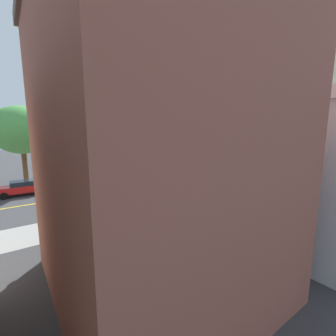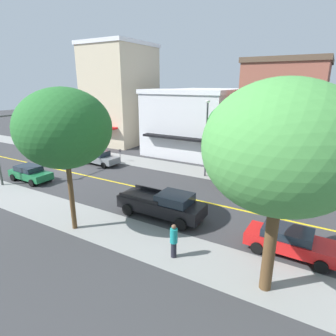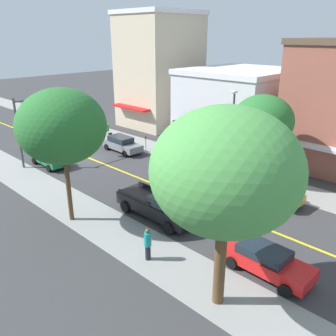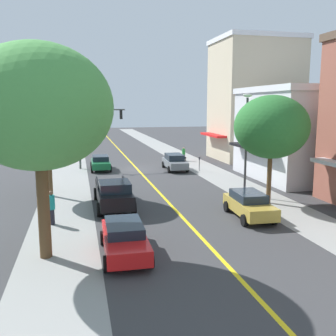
{
  "view_description": "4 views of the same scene",
  "coord_description": "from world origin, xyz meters",
  "px_view_note": "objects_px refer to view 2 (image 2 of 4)",
  "views": [
    {
      "loc": [
        -22.01,
        22.68,
        6.2
      ],
      "look_at": [
        -2.42,
        8.72,
        2.27
      ],
      "focal_mm": 24.4,
      "sensor_mm": 36.0,
      "label": 1
    },
    {
      "loc": [
        18.01,
        22.54,
        8.59
      ],
      "look_at": [
        -0.22,
        11.92,
        2.11
      ],
      "focal_mm": 29.73,
      "sensor_mm": 36.0,
      "label": 2
    },
    {
      "loc": [
        17.81,
        28.3,
        11.23
      ],
      "look_at": [
        0.58,
        11.67,
        2.09
      ],
      "focal_mm": 37.61,
      "sensor_mm": 36.0,
      "label": 3
    },
    {
      "loc": [
        5.64,
        37.19,
        6.38
      ],
      "look_at": [
        -0.96,
        9.27,
        1.59
      ],
      "focal_mm": 40.68,
      "sensor_mm": 36.0,
      "label": 4
    }
  ],
  "objects_px": {
    "street_tree_right_corner": "(282,148)",
    "green_sedan_right_curb": "(30,173)",
    "traffic_light_mast": "(10,135)",
    "fire_hydrant": "(81,151)",
    "black_pickup_truck": "(163,204)",
    "grey_sedan_left_curb": "(99,157)",
    "parking_meter": "(120,153)",
    "red_sedan_right_curb": "(290,241)",
    "pedestrian_teal_shirt": "(174,240)",
    "gold_sedan_left_curb": "(252,184)",
    "street_lamp": "(207,131)",
    "pedestrian_green_shirt": "(79,147)",
    "street_tree_left_far": "(233,125)",
    "small_dog": "(82,151)",
    "street_tree_left_near": "(64,129)"
  },
  "relations": [
    {
      "from": "traffic_light_mast",
      "to": "red_sedan_right_curb",
      "type": "relative_size",
      "value": 1.37
    },
    {
      "from": "small_dog",
      "to": "green_sedan_right_curb",
      "type": "bearing_deg",
      "value": -2.23
    },
    {
      "from": "fire_hydrant",
      "to": "street_lamp",
      "type": "relative_size",
      "value": 0.12
    },
    {
      "from": "parking_meter",
      "to": "pedestrian_teal_shirt",
      "type": "bearing_deg",
      "value": 47.68
    },
    {
      "from": "pedestrian_green_shirt",
      "to": "pedestrian_teal_shirt",
      "type": "bearing_deg",
      "value": 102.44
    },
    {
      "from": "street_lamp",
      "to": "grey_sedan_left_curb",
      "type": "relative_size",
      "value": 1.51
    },
    {
      "from": "street_tree_right_corner",
      "to": "parking_meter",
      "type": "relative_size",
      "value": 6.39
    },
    {
      "from": "street_tree_right_corner",
      "to": "black_pickup_truck",
      "type": "bearing_deg",
      "value": -115.69
    },
    {
      "from": "grey_sedan_left_curb",
      "to": "pedestrian_green_shirt",
      "type": "xyz_separation_m",
      "value": [
        -2.51,
        -5.69,
        0.02
      ]
    },
    {
      "from": "grey_sedan_left_curb",
      "to": "pedestrian_teal_shirt",
      "type": "xyz_separation_m",
      "value": [
        10.75,
        15.41,
        0.17
      ]
    },
    {
      "from": "pedestrian_teal_shirt",
      "to": "small_dog",
      "type": "xyz_separation_m",
      "value": [
        -13.08,
        -20.43,
        -0.57
      ]
    },
    {
      "from": "pedestrian_teal_shirt",
      "to": "small_dog",
      "type": "bearing_deg",
      "value": -33.27
    },
    {
      "from": "red_sedan_right_curb",
      "to": "traffic_light_mast",
      "type": "bearing_deg",
      "value": -178.22
    },
    {
      "from": "street_tree_left_near",
      "to": "parking_meter",
      "type": "relative_size",
      "value": 6.09
    },
    {
      "from": "grey_sedan_left_curb",
      "to": "gold_sedan_left_curb",
      "type": "distance_m",
      "value": 16.65
    },
    {
      "from": "street_lamp",
      "to": "red_sedan_right_curb",
      "type": "distance_m",
      "value": 13.49
    },
    {
      "from": "street_tree_left_far",
      "to": "red_sedan_right_curb",
      "type": "distance_m",
      "value": 12.85
    },
    {
      "from": "black_pickup_truck",
      "to": "grey_sedan_left_curb",
      "type": "bearing_deg",
      "value": 150.32
    },
    {
      "from": "parking_meter",
      "to": "gold_sedan_left_curb",
      "type": "distance_m",
      "value": 15.54
    },
    {
      "from": "red_sedan_right_curb",
      "to": "pedestrian_teal_shirt",
      "type": "bearing_deg",
      "value": -145.72
    },
    {
      "from": "parking_meter",
      "to": "grey_sedan_left_curb",
      "type": "xyz_separation_m",
      "value": [
        2.15,
        -1.24,
        -0.11
      ]
    },
    {
      "from": "red_sedan_right_curb",
      "to": "black_pickup_truck",
      "type": "xyz_separation_m",
      "value": [
        -0.26,
        -7.87,
        0.17
      ]
    },
    {
      "from": "street_tree_right_corner",
      "to": "traffic_light_mast",
      "type": "relative_size",
      "value": 1.42
    },
    {
      "from": "street_lamp",
      "to": "red_sedan_right_curb",
      "type": "bearing_deg",
      "value": 42.62
    },
    {
      "from": "grey_sedan_left_curb",
      "to": "gold_sedan_left_curb",
      "type": "xyz_separation_m",
      "value": [
        -0.13,
        16.65,
        -0.03
      ]
    },
    {
      "from": "red_sedan_right_curb",
      "to": "gold_sedan_left_curb",
      "type": "distance_m",
      "value": 8.49
    },
    {
      "from": "grey_sedan_left_curb",
      "to": "fire_hydrant",
      "type": "bearing_deg",
      "value": 159.95
    },
    {
      "from": "traffic_light_mast",
      "to": "fire_hydrant",
      "type": "bearing_deg",
      "value": 12.8
    },
    {
      "from": "traffic_light_mast",
      "to": "pedestrian_green_shirt",
      "type": "bearing_deg",
      "value": 16.05
    },
    {
      "from": "street_lamp",
      "to": "street_tree_left_near",
      "type": "bearing_deg",
      "value": -12.62
    },
    {
      "from": "street_tree_left_near",
      "to": "parking_meter",
      "type": "bearing_deg",
      "value": -150.91
    },
    {
      "from": "fire_hydrant",
      "to": "street_lamp",
      "type": "xyz_separation_m",
      "value": [
        -0.1,
        16.63,
        3.92
      ]
    },
    {
      "from": "parking_meter",
      "to": "pedestrian_green_shirt",
      "type": "xyz_separation_m",
      "value": [
        -0.36,
        -6.93,
        -0.09
      ]
    },
    {
      "from": "street_tree_right_corner",
      "to": "small_dog",
      "type": "bearing_deg",
      "value": -117.57
    },
    {
      "from": "parking_meter",
      "to": "green_sedan_right_curb",
      "type": "height_order",
      "value": "green_sedan_right_curb"
    },
    {
      "from": "street_tree_left_far",
      "to": "parking_meter",
      "type": "distance_m",
      "value": 13.35
    },
    {
      "from": "green_sedan_right_curb",
      "to": "pedestrian_green_shirt",
      "type": "height_order",
      "value": "pedestrian_green_shirt"
    },
    {
      "from": "street_tree_right_corner",
      "to": "green_sedan_right_curb",
      "type": "xyz_separation_m",
      "value": [
        -3.56,
        -21.5,
        -5.52
      ]
    },
    {
      "from": "grey_sedan_left_curb",
      "to": "pedestrian_green_shirt",
      "type": "height_order",
      "value": "pedestrian_green_shirt"
    },
    {
      "from": "street_tree_left_near",
      "to": "fire_hydrant",
      "type": "height_order",
      "value": "street_tree_left_near"
    },
    {
      "from": "street_tree_left_near",
      "to": "pedestrian_teal_shirt",
      "type": "bearing_deg",
      "value": 94.03
    },
    {
      "from": "street_tree_right_corner",
      "to": "black_pickup_truck",
      "type": "relative_size",
      "value": 1.49
    },
    {
      "from": "grey_sedan_left_curb",
      "to": "green_sedan_right_curb",
      "type": "bearing_deg",
      "value": -99.99
    },
    {
      "from": "traffic_light_mast",
      "to": "gold_sedan_left_curb",
      "type": "distance_m",
      "value": 21.2
    },
    {
      "from": "traffic_light_mast",
      "to": "pedestrian_teal_shirt",
      "type": "relative_size",
      "value": 3.37
    },
    {
      "from": "street_tree_left_near",
      "to": "street_lamp",
      "type": "relative_size",
      "value": 1.18
    },
    {
      "from": "pedestrian_green_shirt",
      "to": "red_sedan_right_curb",
      "type": "bearing_deg",
      "value": 113.77
    },
    {
      "from": "street_tree_left_far",
      "to": "small_dog",
      "type": "height_order",
      "value": "street_tree_left_far"
    },
    {
      "from": "pedestrian_teal_shirt",
      "to": "street_tree_right_corner",
      "type": "bearing_deg",
      "value": 179.74
    },
    {
      "from": "fire_hydrant",
      "to": "black_pickup_truck",
      "type": "distance_m",
      "value": 19.85
    }
  ]
}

